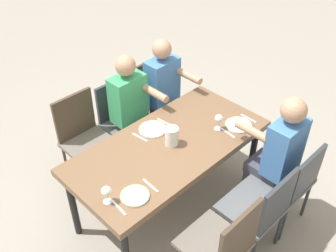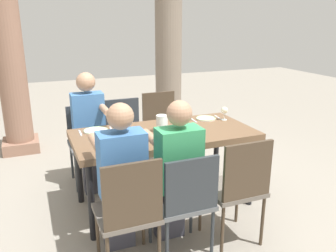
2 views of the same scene
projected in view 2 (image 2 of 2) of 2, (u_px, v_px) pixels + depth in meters
ground_plane at (164, 203)px, 3.62m from camera, size 16.00×16.00×0.00m
dining_table at (164, 139)px, 3.41m from camera, size 1.75×0.85×0.77m
chair_west_north at (88, 138)px, 4.00m from camera, size 0.44×0.44×0.87m
chair_west_south at (129, 209)px, 2.49m from camera, size 0.44×0.44×0.93m
chair_mid_north at (125, 132)px, 4.16m from camera, size 0.44×0.44×0.91m
chair_mid_south at (185, 198)px, 2.66m from camera, size 0.44×0.44×0.89m
chair_east_north at (162, 127)px, 4.32m from camera, size 0.44×0.44×0.96m
chair_east_south at (238, 185)px, 2.82m from camera, size 0.44×0.44×0.94m
diner_woman_green at (120, 178)px, 2.63m from camera, size 0.35×0.49×1.27m
diner_man_white at (175, 171)px, 2.77m from camera, size 0.35×0.49×1.26m
diner_guest_third at (90, 128)px, 3.79m from camera, size 0.35×0.49×1.28m
stone_column_near at (8, 43)px, 4.61m from camera, size 0.49×0.49×3.06m
stone_column_centre at (168, 42)px, 5.45m from camera, size 0.54×0.54×3.00m
plate_0 at (96, 131)px, 3.40m from camera, size 0.24×0.24×0.02m
wine_glass_0 at (115, 122)px, 3.34m from camera, size 0.07×0.07×0.15m
fork_0 at (80, 133)px, 3.35m from camera, size 0.02×0.17×0.01m
spoon_0 at (111, 129)px, 3.45m from camera, size 0.03×0.17×0.01m
plate_1 at (171, 139)px, 3.17m from camera, size 0.24×0.24×0.02m
fork_1 at (155, 141)px, 3.12m from camera, size 0.03×0.17×0.01m
spoon_1 at (186, 137)px, 3.23m from camera, size 0.04×0.17×0.01m
plate_2 at (206, 118)px, 3.82m from camera, size 0.21×0.21×0.02m
wine_glass_2 at (225, 111)px, 3.76m from camera, size 0.07×0.07×0.15m
fork_2 at (194, 120)px, 3.76m from camera, size 0.03×0.17×0.01m
spoon_2 at (218, 117)px, 3.87m from camera, size 0.03×0.17×0.01m
water_pitcher at (162, 124)px, 3.38m from camera, size 0.11×0.11×0.16m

